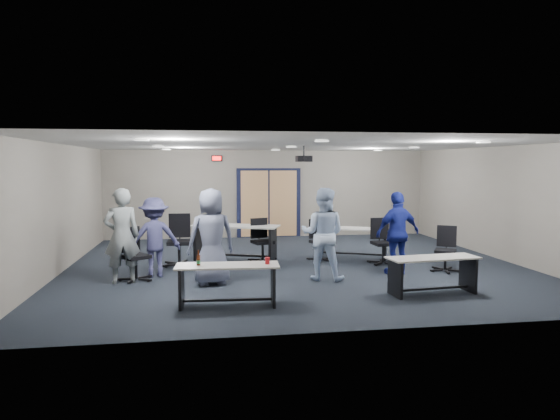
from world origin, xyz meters
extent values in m
plane|color=black|center=(0.00, 0.00, 0.00)|extent=(10.00, 10.00, 0.00)
cube|color=gray|center=(0.00, 4.50, 1.35)|extent=(10.00, 0.04, 2.70)
cube|color=gray|center=(0.00, -4.50, 1.35)|extent=(10.00, 0.04, 2.70)
cube|color=gray|center=(-5.00, 0.00, 1.35)|extent=(0.04, 9.00, 2.70)
cube|color=gray|center=(5.00, 0.00, 1.35)|extent=(0.04, 9.00, 2.70)
cube|color=silver|center=(0.00, 0.00, 2.70)|extent=(10.00, 9.00, 0.04)
cube|color=black|center=(0.00, 4.47, 1.05)|extent=(2.00, 0.06, 2.20)
cube|color=tan|center=(-0.45, 4.45, 1.05)|extent=(0.85, 0.04, 2.05)
cube|color=tan|center=(0.45, 4.45, 1.05)|extent=(0.85, 0.04, 2.05)
cube|color=black|center=(-1.60, 4.45, 2.45)|extent=(0.32, 0.05, 0.18)
cube|color=#FF0C0C|center=(-1.60, 4.42, 2.45)|extent=(0.26, 0.02, 0.12)
cylinder|color=black|center=(0.30, 0.50, 2.58)|extent=(0.04, 0.04, 0.24)
cube|color=black|center=(0.30, 0.50, 2.40)|extent=(0.35, 0.30, 0.14)
cylinder|color=black|center=(0.30, 0.35, 2.40)|extent=(0.08, 0.03, 0.08)
cube|color=beige|center=(-1.66, -3.00, 0.66)|extent=(1.68, 0.66, 0.03)
cube|color=black|center=(-2.39, -2.95, 0.32)|extent=(0.08, 0.51, 0.64)
cube|color=black|center=(-0.93, -3.05, 0.32)|extent=(0.08, 0.51, 0.64)
cube|color=black|center=(-1.66, -3.00, 0.09)|extent=(1.47, 0.14, 0.04)
cylinder|color=red|center=(-1.02, -3.04, 0.72)|extent=(0.07, 0.07, 0.11)
cube|color=beige|center=(1.94, -2.81, 0.64)|extent=(1.66, 0.69, 0.03)
cube|color=black|center=(1.23, -2.88, 0.31)|extent=(0.09, 0.50, 0.63)
cube|color=black|center=(2.66, -2.74, 0.31)|extent=(0.09, 0.50, 0.63)
cube|color=black|center=(1.94, -2.81, 0.09)|extent=(1.43, 0.18, 0.04)
cube|color=beige|center=(-1.28, 0.84, 0.82)|extent=(2.16, 1.37, 0.03)
cube|color=black|center=(-2.14, 1.17, 0.40)|extent=(0.28, 0.61, 0.80)
cube|color=black|center=(-0.43, 0.51, 0.40)|extent=(0.28, 0.61, 0.80)
cube|color=black|center=(-1.28, 0.84, 0.11)|extent=(1.73, 0.71, 0.05)
cube|color=beige|center=(1.55, 0.70, 0.71)|extent=(1.89, 1.27, 0.03)
cube|color=black|center=(0.81, 1.02, 0.35)|extent=(0.27, 0.52, 0.70)
cube|color=black|center=(2.28, 0.38, 0.35)|extent=(0.27, 0.52, 0.70)
cube|color=black|center=(1.55, 0.70, 0.10)|extent=(1.48, 0.69, 0.04)
imported|color=gray|center=(-3.57, -1.15, 0.92)|extent=(0.75, 0.59, 1.83)
imported|color=slate|center=(-1.88, -1.51, 0.92)|extent=(1.01, 0.78, 1.83)
imported|color=#BDD6FB|center=(0.29, -1.43, 0.91)|extent=(1.08, 0.98, 1.82)
imported|color=navy|center=(1.94, -1.20, 0.86)|extent=(1.07, 0.64, 1.72)
imported|color=#3A3B69|center=(-3.01, -0.66, 0.80)|extent=(1.14, 0.80, 1.61)
camera|label=1|loc=(-2.03, -10.91, 2.28)|focal=32.00mm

